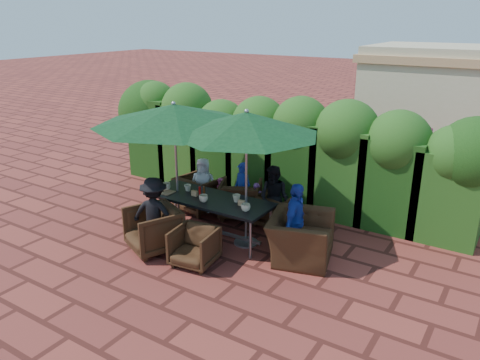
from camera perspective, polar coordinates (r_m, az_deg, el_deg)
The scene contains 31 objects.
ground at distance 8.75m, azimuth -2.66°, elevation -7.17°, with size 80.00×80.00×0.00m, color maroon.
dining_table at distance 8.64m, azimuth -3.82°, elevation -2.64°, with size 2.43×0.90×0.75m.
umbrella_left at distance 8.63m, azimuth -8.04°, elevation 7.87°, with size 2.99×2.99×2.46m.
umbrella_right at distance 7.83m, azimuth 0.80°, elevation 6.89°, with size 2.50×2.50×2.46m.
chair_far_left at distance 9.88m, azimuth -5.04°, elevation -1.42°, with size 0.80×0.75×0.83m, color black.
chair_far_mid at distance 9.53m, azimuth 0.05°, elevation -2.13°, with size 0.81×0.76×0.83m, color black.
chair_far_right at distance 9.19m, azimuth 4.17°, elevation -3.47°, with size 0.68×0.63×0.70m, color black.
chair_near_left at distance 8.31m, azimuth -10.52°, elevation -5.71°, with size 0.83×0.78×0.86m, color black.
chair_near_right at distance 7.79m, azimuth -5.60°, elevation -7.88°, with size 0.68×0.64×0.70m, color black.
chair_end_right at distance 7.95m, azimuth 7.40°, elevation -6.12°, with size 1.16×0.75×1.01m, color black.
adult_far_left at distance 9.80m, azimuth -4.49°, elevation -0.59°, with size 0.57×0.34×1.15m, color white.
adult_far_mid at distance 9.39m, azimuth 0.27°, elevation -1.36°, with size 0.42×0.34×1.17m, color #1D359F.
adult_far_right at distance 8.92m, azimuth 4.17°, elevation -2.24°, with size 0.60×0.37×1.26m, color black.
adult_near_left at distance 8.29m, azimuth -10.35°, elevation -4.03°, with size 0.84×0.38×1.31m, color black.
adult_end_right at distance 7.85m, azimuth 6.76°, elevation -5.11°, with size 0.79×0.39×1.34m, color #1D359F.
child_left at distance 9.73m, azimuth -2.40°, elevation -1.92°, with size 0.27×0.22×0.76m, color #E55197.
child_right at distance 9.33m, azimuth 2.03°, elevation -2.74°, with size 0.29×0.23×0.79m, color #A14EAB.
pedestrian_a at distance 11.44m, azimuth 16.10°, elevation 2.94°, with size 1.54×0.55×1.65m, color #227F37.
pedestrian_b at distance 11.26m, azimuth 20.99°, elevation 2.14°, with size 0.79×0.48×1.65m, color #E55197.
pedestrian_c at distance 11.21m, azimuth 24.47°, elevation 1.54°, with size 1.04×0.48×1.63m, color #9B99A1.
cup_a at distance 9.08m, azimuth -8.99°, elevation -0.78°, with size 0.17×0.17×0.14m, color beige.
cup_b at distance 8.96m, azimuth -6.38°, elevation -0.96°, with size 0.13×0.13×0.13m, color beige.
cup_c at distance 8.41m, azimuth -4.47°, elevation -2.25°, with size 0.16×0.16×0.13m, color beige.
cup_d at distance 8.39m, azimuth -0.42°, elevation -2.24°, with size 0.14×0.14×0.14m, color beige.
cup_e at distance 8.00m, azimuth 0.71°, elevation -3.37°, with size 0.16×0.16×0.13m, color beige.
ketchup_bottle at distance 8.72m, azimuth -4.92°, elevation -1.34°, with size 0.04×0.04×0.17m, color #B20C0A.
sauce_bottle at distance 8.72m, azimuth -4.40°, elevation -1.32°, with size 0.04×0.04×0.17m, color #4C230C.
serving_tray at distance 8.97m, azimuth -9.16°, elevation -1.43°, with size 0.35×0.25×0.02m, color #976C49.
number_block_left at distance 8.71m, azimuth -5.56°, elevation -1.63°, with size 0.12×0.06×0.10m, color tan.
number_block_right at distance 8.22m, azimuth 0.18°, elevation -2.82°, with size 0.12×0.06×0.10m, color tan.
hedge_wall at distance 10.20m, azimuth 4.20°, elevation 4.72°, with size 9.10×1.60×2.44m.
Camera 1 is at (4.56, -6.37, 3.88)m, focal length 35.00 mm.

